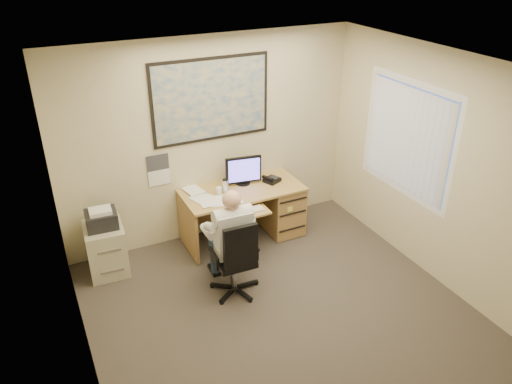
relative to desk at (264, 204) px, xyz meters
name	(u,v)px	position (x,y,z in m)	size (l,w,h in m)	color
room_shell	(298,220)	(-0.61, -1.90, 0.91)	(4.00, 4.50, 2.70)	#3A332D
desk	(264,204)	(0.00, 0.00, 0.00)	(1.60, 0.97, 1.14)	tan
world_map	(211,100)	(-0.59, 0.33, 1.46)	(1.56, 0.03, 1.06)	#1E4C93
wall_calendar	(159,170)	(-1.34, 0.34, 0.64)	(0.28, 0.01, 0.42)	white
window_blinds	(407,139)	(1.36, -1.10, 1.11)	(0.06, 1.40, 1.30)	beige
filing_cabinet	(106,245)	(-2.15, 0.02, -0.06)	(0.49, 0.57, 0.88)	#BAB696
office_chair	(236,272)	(-0.90, -1.08, -0.15)	(0.61, 0.61, 1.00)	black
person	(233,243)	(-0.91, -1.00, 0.21)	(0.55, 0.79, 1.31)	silver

